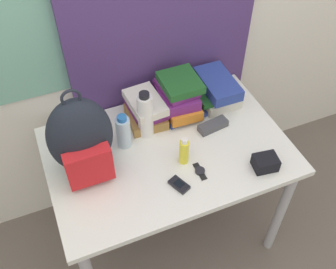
% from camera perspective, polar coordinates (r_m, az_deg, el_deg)
% --- Properties ---
extents(wall_back, '(6.00, 0.06, 2.50)m').
position_cam_1_polar(wall_back, '(1.87, -5.79, 18.14)').
color(wall_back, silver).
rests_on(wall_back, ground_plane).
extents(curtain_blue, '(0.96, 0.04, 2.50)m').
position_cam_1_polar(curtain_blue, '(1.86, -0.79, 18.28)').
color(curtain_blue, '#4C336B').
rests_on(curtain_blue, ground_plane).
extents(desk, '(1.12, 0.75, 0.75)m').
position_cam_1_polar(desk, '(1.92, 0.00, -4.03)').
color(desk, silver).
rests_on(desk, ground_plane).
extents(backpack, '(0.28, 0.22, 0.45)m').
position_cam_1_polar(backpack, '(1.67, -12.50, -0.68)').
color(backpack, '#1E232D').
rests_on(backpack, desk).
extents(book_stack_left, '(0.20, 0.24, 0.14)m').
position_cam_1_polar(book_stack_left, '(1.93, -3.19, 3.64)').
color(book_stack_left, olive).
rests_on(book_stack_left, desk).
extents(book_stack_center, '(0.24, 0.28, 0.20)m').
position_cam_1_polar(book_stack_center, '(1.96, 1.50, 5.59)').
color(book_stack_center, navy).
rests_on(book_stack_center, desk).
extents(book_stack_right, '(0.22, 0.27, 0.15)m').
position_cam_1_polar(book_stack_right, '(2.05, 6.94, 6.50)').
color(book_stack_right, silver).
rests_on(book_stack_right, desk).
extents(water_bottle, '(0.07, 0.07, 0.18)m').
position_cam_1_polar(water_bottle, '(1.81, -6.47, 0.40)').
color(water_bottle, silver).
rests_on(water_bottle, desk).
extents(sports_bottle, '(0.07, 0.07, 0.26)m').
position_cam_1_polar(sports_bottle, '(1.83, -3.30, 2.81)').
color(sports_bottle, white).
rests_on(sports_bottle, desk).
extents(sunscreen_bottle, '(0.04, 0.04, 0.15)m').
position_cam_1_polar(sunscreen_bottle, '(1.75, 2.33, -2.43)').
color(sunscreen_bottle, yellow).
rests_on(sunscreen_bottle, desk).
extents(cell_phone, '(0.08, 0.10, 0.02)m').
position_cam_1_polar(cell_phone, '(1.71, 1.62, -7.29)').
color(cell_phone, black).
rests_on(cell_phone, desk).
extents(sunglasses_case, '(0.16, 0.08, 0.04)m').
position_cam_1_polar(sunglasses_case, '(1.94, 6.55, 1.29)').
color(sunglasses_case, '#47474C').
rests_on(sunglasses_case, desk).
extents(camera_pouch, '(0.12, 0.10, 0.06)m').
position_cam_1_polar(camera_pouch, '(1.80, 13.95, -3.98)').
color(camera_pouch, black).
rests_on(camera_pouch, desk).
extents(wristwatch, '(0.04, 0.10, 0.01)m').
position_cam_1_polar(wristwatch, '(1.76, 4.65, -5.31)').
color(wristwatch, black).
rests_on(wristwatch, desk).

